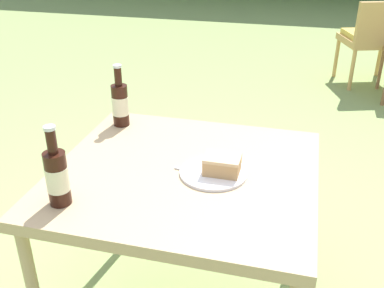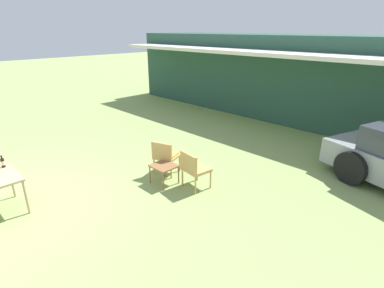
{
  "view_description": "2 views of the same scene",
  "coord_description": "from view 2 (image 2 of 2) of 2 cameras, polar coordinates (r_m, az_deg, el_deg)",
  "views": [
    {
      "loc": [
        0.35,
        -1.27,
        1.47
      ],
      "look_at": [
        0.0,
        0.1,
        0.74
      ],
      "focal_mm": 42.0,
      "sensor_mm": 36.0,
      "label": 1
    },
    {
      "loc": [
        5.71,
        -0.82,
        3.12
      ],
      "look_at": [
        1.69,
        3.24,
        0.9
      ],
      "focal_mm": 28.0,
      "sensor_mm": 36.0,
      "label": 2
    }
  ],
  "objects": [
    {
      "name": "cola_bottle_near",
      "position": [
        6.59,
        -32.36,
        -3.0
      ],
      "size": [
        0.07,
        0.07,
        0.25
      ],
      "color": "black",
      "rests_on": "patio_table"
    },
    {
      "name": "wicker_chair_plain",
      "position": [
        6.11,
        0.31,
        -4.48
      ],
      "size": [
        0.55,
        0.52,
        0.8
      ],
      "rotation": [
        0.0,
        0.0,
        3.01
      ],
      "color": "tan",
      "rests_on": "ground_plane"
    },
    {
      "name": "cabin_building",
      "position": [
        12.46,
        15.34,
        12.86
      ],
      "size": [
        11.91,
        4.48,
        2.91
      ],
      "color": "#284C3D",
      "rests_on": "ground_plane"
    },
    {
      "name": "ground_plane",
      "position": [
        6.56,
        -32.71,
        -10.92
      ],
      "size": [
        60.0,
        60.0,
        0.0
      ],
      "primitive_type": "plane",
      "color": "#8CA35B"
    },
    {
      "name": "wicker_chair_cushioned",
      "position": [
        6.74,
        -5.09,
        -2.05
      ],
      "size": [
        0.62,
        0.59,
        0.8
      ],
      "rotation": [
        0.0,
        0.0,
        3.47
      ],
      "color": "tan",
      "rests_on": "ground_plane"
    },
    {
      "name": "garden_side_table",
      "position": [
        6.37,
        -5.36,
        -4.44
      ],
      "size": [
        0.5,
        0.47,
        0.42
      ],
      "color": "brown",
      "rests_on": "ground_plane"
    }
  ]
}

